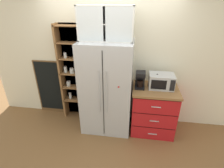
{
  "coord_description": "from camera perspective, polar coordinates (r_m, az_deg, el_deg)",
  "views": [
    {
      "loc": [
        0.53,
        -2.82,
        2.36
      ],
      "look_at": [
        0.1,
        0.01,
        0.97
      ],
      "focal_mm": 27.42,
      "sensor_mm": 36.0,
      "label": 1
    }
  ],
  "objects": [
    {
      "name": "ground_plane",
      "position": [
        3.72,
        -1.58,
        -13.48
      ],
      "size": [
        10.8,
        10.8,
        0.0
      ],
      "primitive_type": "plane",
      "color": "brown"
    },
    {
      "name": "wall_back_cream",
      "position": [
        3.44,
        -0.68,
        7.56
      ],
      "size": [
        5.1,
        0.1,
        2.55
      ],
      "primitive_type": "cube",
      "color": "silver",
      "rests_on": "ground"
    },
    {
      "name": "refrigerator",
      "position": [
        3.24,
        -1.75,
        -1.29
      ],
      "size": [
        0.93,
        0.71,
        1.76
      ],
      "color": "#B7BABF",
      "rests_on": "ground"
    },
    {
      "name": "pantry_shelf_column",
      "position": [
        3.63,
        -12.79,
        3.57
      ],
      "size": [
        0.54,
        0.25,
        2.0
      ],
      "color": "brown",
      "rests_on": "ground"
    },
    {
      "name": "counter_cabinet",
      "position": [
        3.44,
        13.55,
        -8.26
      ],
      "size": [
        0.83,
        0.68,
        0.93
      ],
      "color": "red",
      "rests_on": "ground"
    },
    {
      "name": "microwave",
      "position": [
        3.21,
        16.1,
        0.95
      ],
      "size": [
        0.44,
        0.33,
        0.26
      ],
      "color": "#B7BABF",
      "rests_on": "counter_cabinet"
    },
    {
      "name": "coffee_maker",
      "position": [
        3.13,
        9.36,
        1.51
      ],
      "size": [
        0.17,
        0.2,
        0.31
      ],
      "color": "black",
      "rests_on": "counter_cabinet"
    },
    {
      "name": "mug_cream",
      "position": [
        3.18,
        14.54,
        -0.84
      ],
      "size": [
        0.11,
        0.08,
        0.09
      ],
      "color": "silver",
      "rests_on": "counter_cabinet"
    },
    {
      "name": "mug_red",
      "position": [
        3.14,
        14.61,
        -1.28
      ],
      "size": [
        0.11,
        0.07,
        0.08
      ],
      "color": "red",
      "rests_on": "counter_cabinet"
    },
    {
      "name": "bottle_amber",
      "position": [
        3.19,
        14.58,
        0.71
      ],
      "size": [
        0.06,
        0.06,
        0.27
      ],
      "color": "brown",
      "rests_on": "counter_cabinet"
    },
    {
      "name": "upper_cabinet",
      "position": [
        2.94,
        -1.9,
        19.57
      ],
      "size": [
        0.89,
        0.32,
        0.55
      ],
      "color": "silver",
      "rests_on": "refrigerator"
    },
    {
      "name": "chalkboard_menu",
      "position": [
        4.05,
        -19.96,
        -1.05
      ],
      "size": [
        0.6,
        0.04,
        1.24
      ],
      "color": "brown",
      "rests_on": "ground"
    }
  ]
}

